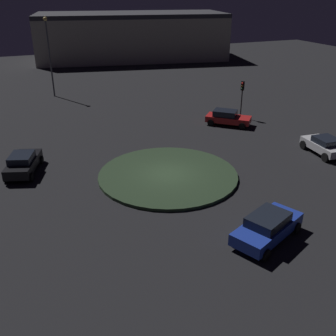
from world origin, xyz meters
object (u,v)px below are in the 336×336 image
Objects in this scene: car_black at (23,163)px; traffic_light_southeast at (242,92)px; car_red at (227,117)px; car_silver at (325,145)px; store_building at (132,36)px; car_blue at (267,227)px; streetlamp_east at (49,50)px.

traffic_light_southeast is (5.31, -21.42, 1.89)m from car_black.
car_silver is at bearing -27.07° from car_red.
store_building is (44.04, -22.17, 3.22)m from car_black.
car_black reaches higher than car_blue.
traffic_light_southeast reaches higher than car_blue.
car_silver is at bearing 56.31° from traffic_light_southeast.
car_blue is (-8.01, 11.14, 0.02)m from car_silver.
car_silver is 13.72m from car_blue.
car_red is 1.15× the size of traffic_light_southeast.
store_building reaches higher than car_black.
car_red is (17.27, -7.66, -0.02)m from car_blue.
car_black is at bearing -126.46° from car_red.
car_silver is 32.37m from streetlamp_east.
streetlamp_east is (16.02, 16.44, 2.86)m from traffic_light_southeast.
traffic_light_southeast is at bearing 100.25° from store_building.
car_blue is 21.43m from traffic_light_southeast.
store_building reaches higher than car_silver.
store_building is (57.54, -10.85, 3.22)m from car_blue.
car_black is 22.15m from traffic_light_southeast.
car_black is 17.62m from car_blue.
traffic_light_southeast is (10.80, 1.04, 1.91)m from car_silver.
store_building is (38.73, -0.75, 1.33)m from traffic_light_southeast.
car_red reaches higher than car_silver.
car_blue is at bearing 22.60° from traffic_light_southeast.
car_blue is at bearing -169.68° from streetlamp_east.
car_red is at bearing 96.83° from store_building.
streetlamp_east reaches higher than car_silver.
store_building reaches higher than traffic_light_southeast.
car_silver is at bearing -168.45° from car_blue.
traffic_light_southeast is (18.81, -10.10, 1.89)m from car_blue.
streetlamp_east reaches higher than car_blue.
car_blue is 18.89m from car_red.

